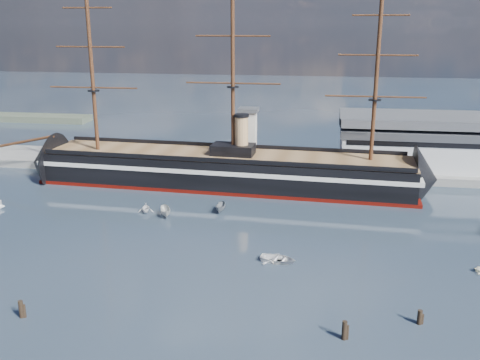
# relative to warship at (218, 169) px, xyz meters

# --- Properties ---
(ground) EXTENTS (600.00, 600.00, 0.00)m
(ground) POSITION_rel_warship_xyz_m (2.53, -20.00, -4.04)
(ground) COLOR #1F2C3A
(ground) RESTS_ON ground
(quay) EXTENTS (180.00, 18.00, 2.00)m
(quay) POSITION_rel_warship_xyz_m (12.53, 16.00, -4.04)
(quay) COLOR slate
(quay) RESTS_ON ground
(warehouse) EXTENTS (63.00, 21.00, 11.60)m
(warehouse) POSITION_rel_warship_xyz_m (60.53, 20.00, 3.95)
(warehouse) COLOR #B7BABC
(warehouse) RESTS_ON ground
(quay_tower) EXTENTS (5.00, 5.00, 15.00)m
(quay_tower) POSITION_rel_warship_xyz_m (5.53, 13.00, 5.72)
(quay_tower) COLOR silver
(quay_tower) RESTS_ON ground
(warship) EXTENTS (113.28, 20.81, 53.94)m
(warship) POSITION_rel_warship_xyz_m (0.00, 0.00, 0.00)
(warship) COLOR black
(warship) RESTS_ON ground
(motorboat_a) EXTENTS (6.34, 4.26, 2.38)m
(motorboat_a) POSITION_rel_warship_xyz_m (-6.28, -23.15, -4.04)
(motorboat_a) COLOR silver
(motorboat_a) RESTS_ON ground
(motorboat_b) EXTENTS (2.11, 3.91, 1.73)m
(motorboat_b) POSITION_rel_warship_xyz_m (18.26, -41.31, -4.04)
(motorboat_b) COLOR white
(motorboat_b) RESTS_ON ground
(motorboat_c) EXTENTS (5.47, 2.08, 2.18)m
(motorboat_c) POSITION_rel_warship_xyz_m (4.27, -18.65, -4.04)
(motorboat_c) COLOR slate
(motorboat_c) RESTS_ON ground
(motorboat_d) EXTENTS (6.37, 4.01, 2.17)m
(motorboat_d) POSITION_rel_warship_xyz_m (-11.10, -21.43, -4.04)
(motorboat_d) COLOR white
(motorboat_d) RESTS_ON ground
(piling_near_left) EXTENTS (0.64, 0.64, 3.17)m
(piling_near_left) POSITION_rel_warship_xyz_m (-14.13, -63.80, -4.04)
(piling_near_left) COLOR black
(piling_near_left) RESTS_ON ground
(piling_near_right) EXTENTS (0.64, 0.64, 3.25)m
(piling_near_right) POSITION_rel_warship_xyz_m (28.41, -62.29, -4.04)
(piling_near_right) COLOR black
(piling_near_right) RESTS_ON ground
(piling_far_right) EXTENTS (0.64, 0.64, 2.71)m
(piling_far_right) POSITION_rel_warship_xyz_m (38.26, -57.16, -4.04)
(piling_far_right) COLOR black
(piling_far_right) RESTS_ON ground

